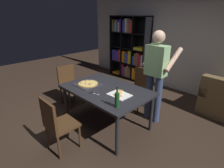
% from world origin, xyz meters
% --- Properties ---
extents(ground_plane, '(12.00, 12.00, 0.00)m').
position_xyz_m(ground_plane, '(0.00, 0.00, 0.00)').
color(ground_plane, '#38281E').
extents(back_wall, '(6.40, 0.10, 2.80)m').
position_xyz_m(back_wall, '(0.00, 2.60, 1.40)').
color(back_wall, silver).
rests_on(back_wall, ground_plane).
extents(dining_table, '(1.57, 1.04, 0.75)m').
position_xyz_m(dining_table, '(0.00, 0.00, 0.68)').
color(dining_table, '#232328').
rests_on(dining_table, ground_plane).
extents(chair_near_camera, '(0.42, 0.42, 0.90)m').
position_xyz_m(chair_near_camera, '(-0.00, -1.01, 0.51)').
color(chair_near_camera, '#472D19').
rests_on(chair_near_camera, ground_plane).
extents(chair_far_side, '(0.42, 0.42, 0.90)m').
position_xyz_m(chair_far_side, '(0.00, 1.01, 0.51)').
color(chair_far_side, '#472D19').
rests_on(chair_far_side, ground_plane).
extents(chair_left_end, '(0.42, 0.42, 0.90)m').
position_xyz_m(chair_left_end, '(-1.27, 0.00, 0.51)').
color(chair_left_end, '#472D19').
rests_on(chair_left_end, ground_plane).
extents(bookshelf, '(1.40, 0.35, 1.95)m').
position_xyz_m(bookshelf, '(-1.47, 2.37, 0.91)').
color(bookshelf, black).
rests_on(bookshelf, ground_plane).
extents(person_serving_pizza, '(0.55, 0.54, 1.75)m').
position_xyz_m(person_serving_pizza, '(0.51, 0.79, 1.00)').
color(person_serving_pizza, '#38476B').
rests_on(person_serving_pizza, ground_plane).
extents(pepperoni_pizza_on_tray, '(0.43, 0.43, 0.04)m').
position_xyz_m(pepperoni_pizza_on_tray, '(-0.39, -0.11, 0.77)').
color(pepperoni_pizza_on_tray, '#2D2D33').
rests_on(pepperoni_pizza_on_tray, dining_table).
extents(pizza_slices_on_towel, '(0.36, 0.28, 0.03)m').
position_xyz_m(pizza_slices_on_towel, '(0.34, -0.02, 0.76)').
color(pizza_slices_on_towel, white).
rests_on(pizza_slices_on_towel, dining_table).
extents(wine_bottle, '(0.07, 0.07, 0.32)m').
position_xyz_m(wine_bottle, '(0.60, -0.34, 0.87)').
color(wine_bottle, '#194723').
rests_on(wine_bottle, dining_table).
extents(kitchen_scissors, '(0.20, 0.09, 0.01)m').
position_xyz_m(kitchen_scissors, '(-0.01, -0.29, 0.76)').
color(kitchen_scissors, silver).
rests_on(kitchen_scissors, dining_table).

